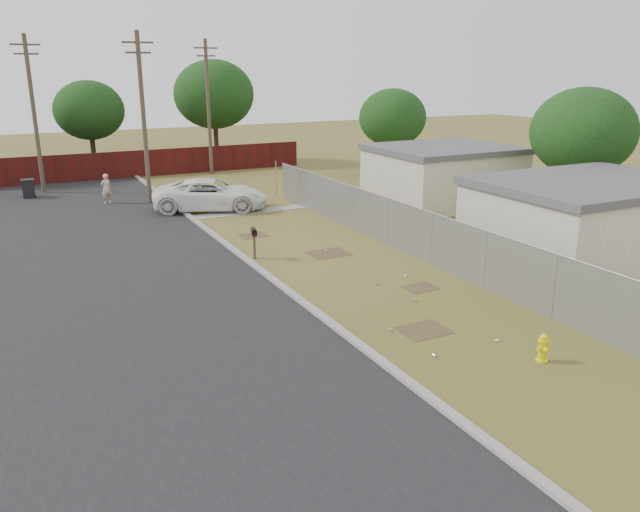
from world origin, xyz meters
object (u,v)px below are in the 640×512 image
mailbox (254,234)px  trash_bin (28,188)px  pickup_truck (211,195)px  fire_hydrant (543,348)px  pedestrian (106,189)px

mailbox → trash_bin: 18.46m
mailbox → pickup_truck: 9.27m
fire_hydrant → pickup_truck: (-2.21, 20.84, 0.45)m
fire_hydrant → trash_bin: size_ratio=0.74×
mailbox → pedestrian: size_ratio=0.76×
pickup_truck → trash_bin: (-8.38, 7.77, -0.27)m
fire_hydrant → pickup_truck: pickup_truck is taller
mailbox → fire_hydrant: bearing=-74.1°
trash_bin → fire_hydrant: bearing=-69.7°
pickup_truck → mailbox: bearing=-165.6°
pickup_truck → pedestrian: size_ratio=3.58×
fire_hydrant → mailbox: (-3.32, 11.65, 0.61)m
mailbox → pedestrian: bearing=104.7°
mailbox → pickup_truck: size_ratio=0.21×
fire_hydrant → mailbox: 12.13m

